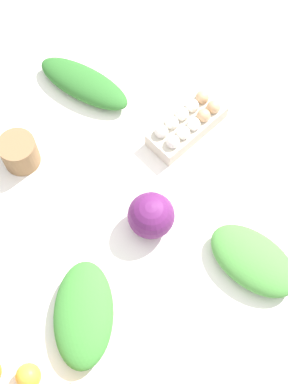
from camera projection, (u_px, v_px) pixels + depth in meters
ground_plane at (144, 262)px, 2.35m from camera, size 8.00×8.00×0.00m
dining_table at (144, 205)px, 1.75m from camera, size 1.42×1.07×0.74m
cabbage_purple at (151, 216)px, 1.57m from camera, size 0.14×0.14×0.14m
egg_carton at (187, 124)px, 1.73m from camera, size 0.27×0.27×0.09m
paper_bag at (19, 152)px, 1.67m from camera, size 0.12×0.12×0.11m
greens_bunch_chard at (84, 314)px, 1.48m from camera, size 0.31×0.17×0.08m
greens_bunch_dandelion at (84, 83)px, 1.80m from camera, size 0.28×0.36×0.07m
greens_bunch_kale at (253, 260)px, 1.55m from camera, size 0.31×0.32×0.08m
orange_3 at (28, 376)px, 1.42m from camera, size 0.07×0.07×0.07m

